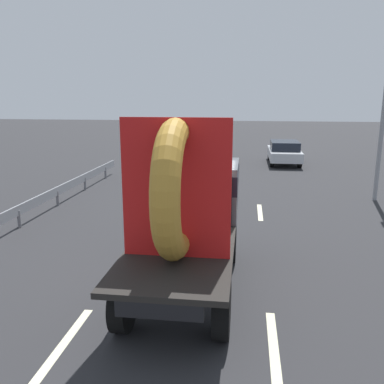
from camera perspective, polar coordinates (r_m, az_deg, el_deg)
The scene contains 8 objects.
ground_plane at distance 9.77m, azimuth -1.94°, elevation -10.84°, with size 120.00×120.00×0.00m, color #28282B.
flatbed_truck at distance 8.77m, azimuth -0.38°, elevation -1.81°, with size 2.02×5.25×3.64m.
distant_sedan at distance 25.32m, azimuth 12.70°, elevation 5.50°, with size 1.79×4.18×1.36m.
guardrail at distance 17.12m, azimuth -16.37°, elevation 1.01°, with size 0.10×10.58×0.71m.
lane_dash_left_near at distance 7.40m, azimuth -17.84°, elevation -19.97°, with size 2.46×0.16×0.01m, color beige.
lane_dash_left_far at distance 15.00m, azimuth -3.78°, elevation -2.20°, with size 2.66×0.16×0.01m, color beige.
lane_dash_right_near at distance 7.22m, azimuth 11.29°, elevation -20.49°, with size 2.22×0.16×0.01m, color beige.
lane_dash_right_far at distance 14.61m, azimuth 9.43°, elevation -2.78°, with size 2.10×0.16×0.01m, color beige.
Camera 1 is at (1.50, -8.80, 3.98)m, focal length 38.37 mm.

